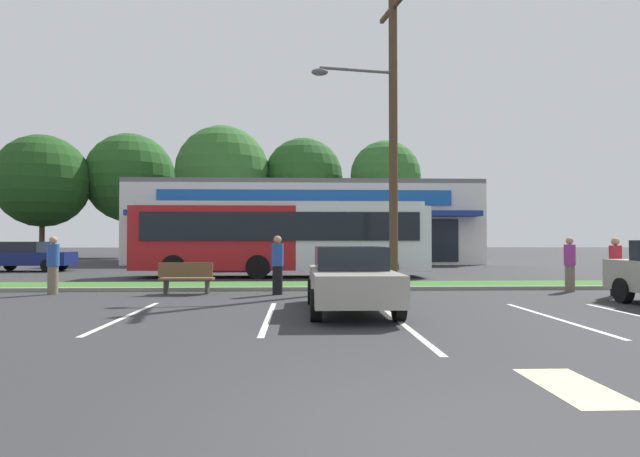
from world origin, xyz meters
TOP-DOWN VIEW (x-y plane):
  - ground_plane at (0.00, 0.00)m, footprint 240.00×240.00m
  - grass_median at (0.00, 14.00)m, footprint 56.00×2.20m
  - curb_lip at (0.00, 12.78)m, footprint 56.00×0.24m
  - parking_stripe_0 at (-4.47, 7.18)m, footprint 0.12×4.80m
  - parking_stripe_1 at (-1.48, 7.00)m, footprint 0.12×4.80m
  - parking_stripe_2 at (1.13, 5.50)m, footprint 0.12×4.80m
  - parking_stripe_3 at (4.39, 6.55)m, footprint 0.12×4.80m
  - lot_arrow at (2.13, 1.59)m, footprint 0.70×1.60m
  - storefront_building at (-0.41, 35.37)m, footprint 23.79×12.08m
  - tree_far_left at (-23.11, 42.71)m, footprint 8.01×8.01m
  - tree_left at (-16.60, 45.91)m, footprint 8.27×8.27m
  - tree_mid_left at (-7.62, 43.09)m, footprint 8.29×8.29m
  - tree_mid at (-0.41, 44.36)m, footprint 7.22×7.22m
  - tree_mid_right at (6.83, 42.29)m, footprint 6.21×6.21m
  - utility_pole at (2.26, 13.93)m, footprint 3.12×2.39m
  - city_bus at (-1.58, 19.09)m, footprint 12.66×2.75m
  - bus_stop_bench at (-4.20, 11.83)m, footprint 1.60×0.45m
  - car_0 at (0.30, 7.82)m, footprint 1.87×4.56m
  - car_1 at (-4.81, 24.10)m, footprint 4.28×1.96m
  - car_3 at (-14.95, 24.02)m, footprint 4.38×1.86m
  - pedestrian_near_bench at (-8.13, 11.91)m, footprint 0.35×0.35m
  - pedestrian_by_pole at (8.24, 10.75)m, footprint 0.34×0.34m
  - pedestrian_mid at (7.63, 12.16)m, footprint 0.34×0.34m
  - pedestrian_far at (-1.48, 11.59)m, footprint 0.35×0.35m

SIDE VIEW (x-z plane):
  - ground_plane at x=0.00m, z-range 0.00..0.00m
  - parking_stripe_0 at x=-4.47m, z-range 0.00..0.01m
  - parking_stripe_1 at x=-1.48m, z-range 0.00..0.01m
  - parking_stripe_2 at x=1.13m, z-range 0.00..0.01m
  - parking_stripe_3 at x=4.39m, z-range 0.00..0.01m
  - lot_arrow at x=2.13m, z-range 0.00..0.01m
  - grass_median at x=0.00m, z-range 0.00..0.12m
  - curb_lip at x=0.00m, z-range 0.00..0.12m
  - bus_stop_bench at x=-4.20m, z-range 0.03..0.98m
  - car_0 at x=0.30m, z-range 0.02..1.47m
  - car_1 at x=-4.81m, z-range 0.03..1.49m
  - car_3 at x=-14.95m, z-range 0.01..1.55m
  - pedestrian_by_pole at x=8.24m, z-range 0.00..1.68m
  - pedestrian_mid at x=7.63m, z-range 0.00..1.70m
  - pedestrian_near_bench at x=-8.13m, z-range 0.00..1.72m
  - pedestrian_far at x=-1.48m, z-range 0.00..1.74m
  - city_bus at x=-1.58m, z-range 0.14..3.39m
  - storefront_building at x=-0.41m, z-range 0.00..5.66m
  - utility_pole at x=2.26m, z-range 0.35..10.62m
  - tree_far_left at x=-23.11m, z-range 1.38..12.17m
  - tree_mid_right at x=6.83m, z-range 2.10..12.54m
  - tree_mid at x=-0.41m, z-range 1.88..12.88m
  - tree_left at x=-16.60m, z-range 1.66..13.25m
  - tree_mid_left at x=-7.62m, z-range 1.74..13.54m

